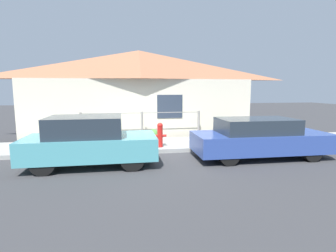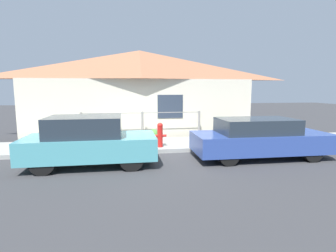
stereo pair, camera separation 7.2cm
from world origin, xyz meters
TOP-DOWN VIEW (x-y plane):
  - ground_plane at (0.00, 0.00)m, footprint 60.00×60.00m
  - sidewalk at (0.00, 1.09)m, footprint 24.00×2.18m
  - house at (0.00, 3.49)m, footprint 10.31×2.23m
  - fence at (0.00, 2.03)m, footprint 4.90×0.10m
  - car_left at (-1.71, -1.06)m, footprint 3.64×1.64m
  - car_right at (3.50, -1.06)m, footprint 4.28×1.66m
  - fire_hydrant at (0.51, 0.39)m, footprint 0.45×0.20m
  - potted_plant_near_hydrant at (0.38, 1.25)m, footprint 0.41×0.41m
  - potted_plant_by_fence at (-2.06, 1.92)m, footprint 0.44×0.44m
  - potted_plant_corner at (3.53, 1.88)m, footprint 0.55×0.55m

SIDE VIEW (x-z plane):
  - ground_plane at x=0.00m, z-range 0.00..0.00m
  - sidewalk at x=0.00m, z-range 0.00..0.14m
  - potted_plant_by_fence at x=-2.06m, z-range 0.15..0.68m
  - potted_plant_near_hydrant at x=0.38m, z-range 0.17..0.68m
  - potted_plant_corner at x=3.53m, z-range 0.17..0.80m
  - fire_hydrant at x=0.51m, z-range 0.16..1.03m
  - car_right at x=3.50m, z-range 0.01..1.27m
  - car_left at x=-1.71m, z-range 0.00..1.42m
  - fence at x=0.00m, z-range 0.20..1.33m
  - house at x=0.00m, z-range 1.12..5.03m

